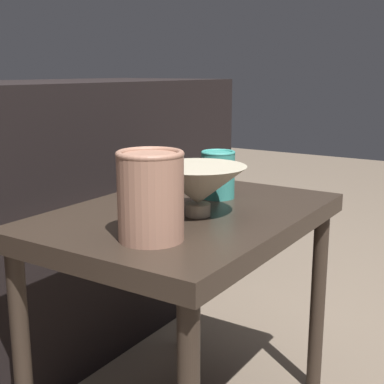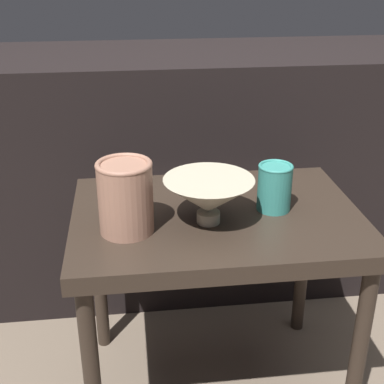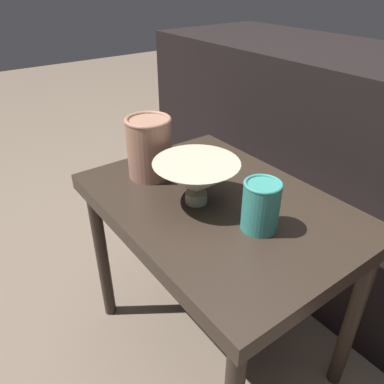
# 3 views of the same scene
# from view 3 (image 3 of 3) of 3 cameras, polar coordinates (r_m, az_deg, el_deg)

# --- Properties ---
(ground_plane) EXTENTS (8.00, 8.00, 0.00)m
(ground_plane) POSITION_cam_3_polar(r_m,az_deg,el_deg) (1.22, 3.09, -21.77)
(ground_plane) COLOR #6B5B4C
(table) EXTENTS (0.65, 0.46, 0.51)m
(table) POSITION_cam_3_polar(r_m,az_deg,el_deg) (0.91, 3.88, -4.61)
(table) COLOR #2D231C
(table) RESTS_ON ground_plane
(couch_backdrop) EXTENTS (1.56, 0.50, 0.76)m
(couch_backdrop) POSITION_cam_3_polar(r_m,az_deg,el_deg) (1.34, 23.07, 2.07)
(couch_backdrop) COLOR black
(couch_backdrop) RESTS_ON ground_plane
(bowl) EXTENTS (0.19, 0.19, 0.10)m
(bowl) POSITION_cam_3_polar(r_m,az_deg,el_deg) (0.84, 0.66, 2.10)
(bowl) COLOR #B2A88E
(bowl) RESTS_ON table
(vase_textured_left) EXTENTS (0.12, 0.12, 0.16)m
(vase_textured_left) POSITION_cam_3_polar(r_m,az_deg,el_deg) (0.95, -6.49, 6.91)
(vase_textured_left) COLOR #996B56
(vase_textured_left) RESTS_ON table
(vase_colorful_right) EXTENTS (0.08, 0.08, 0.11)m
(vase_colorful_right) POSITION_cam_3_polar(r_m,az_deg,el_deg) (0.77, 10.62, -1.90)
(vase_colorful_right) COLOR teal
(vase_colorful_right) RESTS_ON table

